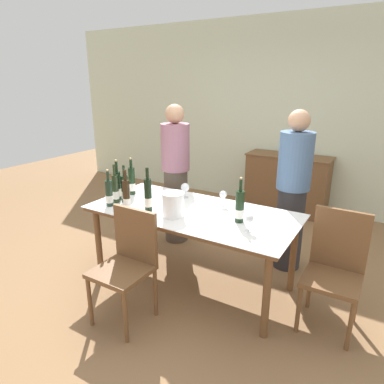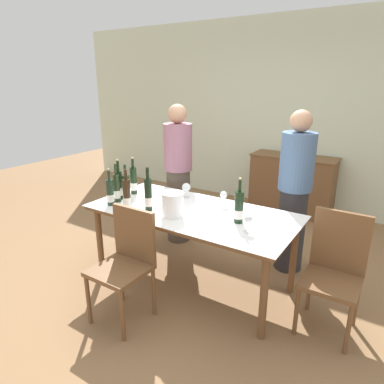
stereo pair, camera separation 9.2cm
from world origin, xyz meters
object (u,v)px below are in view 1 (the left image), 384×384
wine_bottle_4 (240,207)px  wine_glass_1 (223,195)px  wine_bottle_6 (115,189)px  wine_glass_2 (250,219)px  wine_bottle_5 (132,181)px  wine_bottle_3 (109,194)px  person_host (176,175)px  chair_near_front (128,258)px  wine_glass_0 (185,188)px  wine_bottle_2 (125,189)px  dining_table (192,217)px  sideboard_cabinet (287,184)px  wine_bottle_0 (148,196)px  chair_right_end (335,263)px  wine_bottle_7 (126,196)px  wine_bottle_1 (118,186)px  ice_bucket (173,204)px  person_guest_left (292,193)px

wine_bottle_4 → wine_glass_1: (-0.29, 0.28, -0.03)m
wine_bottle_6 → wine_glass_2: wine_bottle_6 is taller
wine_bottle_5 → wine_glass_2: (1.41, -0.25, -0.03)m
wine_bottle_3 → person_host: bearing=85.6°
wine_bottle_4 → chair_near_front: size_ratio=0.42×
wine_bottle_3 → wine_glass_0: size_ratio=2.33×
wine_glass_1 → chair_near_front: 1.07m
wine_bottle_3 → wine_bottle_6: bearing=98.0°
wine_bottle_2 → wine_glass_2: 1.32m
wine_bottle_4 → wine_bottle_2: bearing=-174.7°
wine_glass_0 → dining_table: bearing=-48.2°
dining_table → person_host: size_ratio=1.17×
wine_bottle_3 → wine_bottle_6: 0.11m
sideboard_cabinet → wine_bottle_2: bearing=-109.8°
sideboard_cabinet → wine_bottle_0: size_ratio=2.96×
wine_glass_2 → chair_right_end: chair_right_end is taller
wine_bottle_4 → person_host: (-1.14, 0.74, -0.05)m
wine_bottle_6 → wine_bottle_7: wine_bottle_7 is taller
sideboard_cabinet → wine_bottle_1: bearing=-111.9°
dining_table → wine_glass_0: bearing=131.8°
wine_bottle_6 → wine_bottle_7: (0.24, -0.11, 0.00)m
ice_bucket → wine_bottle_3: bearing=-171.8°
wine_bottle_1 → chair_right_end: wine_bottle_1 is taller
chair_near_front → wine_bottle_3: bearing=144.6°
wine_bottle_2 → wine_bottle_3: 0.18m
dining_table → wine_bottle_4: 0.52m
wine_bottle_2 → wine_bottle_3: bearing=-105.8°
wine_bottle_5 → wine_bottle_7: wine_bottle_5 is taller
sideboard_cabinet → wine_bottle_7: wine_bottle_7 is taller
wine_bottle_1 → person_guest_left: person_guest_left is taller
wine_bottle_3 → person_host: size_ratio=0.22×
sideboard_cabinet → wine_bottle_3: 2.88m
wine_bottle_5 → wine_glass_0: 0.57m
ice_bucket → wine_bottle_4: wine_bottle_4 is taller
wine_bottle_2 → chair_right_end: (1.95, 0.22, -0.35)m
ice_bucket → wine_bottle_5: size_ratio=0.55×
wine_bottle_2 → person_guest_left: bearing=33.3°
sideboard_cabinet → wine_bottle_1: size_ratio=2.94×
wine_bottle_4 → wine_glass_2: wine_bottle_4 is taller
wine_bottle_4 → wine_bottle_1: bearing=-175.4°
wine_bottle_1 → wine_bottle_4: wine_bottle_1 is taller
wine_glass_0 → wine_bottle_3: bearing=-130.4°
wine_glass_2 → wine_bottle_6: bearing=-178.6°
person_host → wine_bottle_1: bearing=-98.7°
wine_glass_2 → chair_near_front: (-0.81, -0.53, -0.32)m
wine_glass_2 → person_guest_left: bearing=85.3°
wine_bottle_0 → wine_glass_0: (0.09, 0.48, -0.04)m
person_guest_left → wine_bottle_2: bearing=-146.7°
wine_bottle_1 → person_host: bearing=81.3°
person_guest_left → wine_bottle_3: bearing=-143.1°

